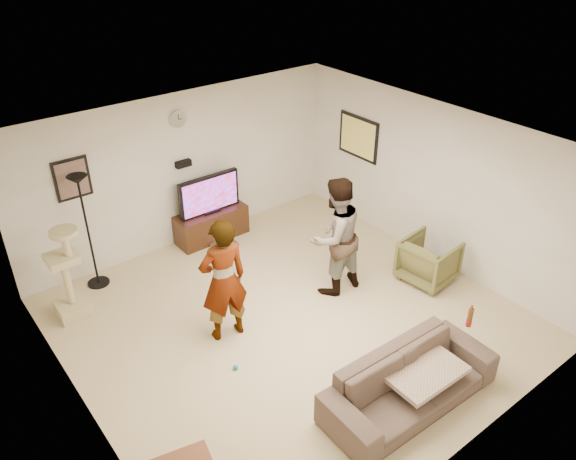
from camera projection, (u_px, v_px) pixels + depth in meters
floor at (290, 320)px, 7.70m from camera, size 5.50×5.50×0.02m
ceiling at (290, 148)px, 6.42m from camera, size 5.50×5.50×0.02m
wall_back at (182, 170)px, 8.93m from camera, size 5.50×0.04×2.50m
wall_front at (475, 365)px, 5.20m from camera, size 5.50×0.04×2.50m
wall_left at (73, 331)px, 5.60m from camera, size 0.04×5.50×2.50m
wall_right at (432, 183)px, 8.53m from camera, size 0.04×5.50×2.50m
wall_clock at (178, 119)px, 8.48m from camera, size 0.26×0.04×0.26m
wall_speaker at (183, 164)px, 8.82m from camera, size 0.25×0.10×0.10m
picture_back at (72, 179)px, 7.83m from camera, size 0.42×0.03×0.52m
picture_right at (358, 137)px, 9.47m from camera, size 0.03×0.78×0.62m
tv_stand at (212, 225)px, 9.43m from camera, size 1.22×0.45×0.51m
console_box at (225, 246)px, 9.27m from camera, size 0.40×0.30×0.07m
tv at (209, 194)px, 9.14m from camera, size 1.07×0.08×0.64m
tv_screen at (211, 195)px, 9.11m from camera, size 0.99×0.01×0.56m
floor_lamp at (88, 233)px, 7.98m from camera, size 0.32×0.32×1.76m
cat_tree at (66, 274)px, 7.46m from camera, size 0.43×0.43×1.35m
person_left at (223, 281)px, 7.02m from camera, size 0.68×0.50×1.71m
person_right at (335, 237)px, 7.88m from camera, size 0.87×0.68×1.77m
sofa at (410, 382)px, 6.28m from camera, size 2.13×0.88×0.61m
throw_blanket at (421, 369)px, 6.31m from camera, size 0.91×0.72×0.06m
beer_bottle at (470, 318)px, 6.58m from camera, size 0.06×0.06×0.25m
armchair at (429, 260)px, 8.34m from camera, size 0.82×0.80×0.68m
toy_ball at (236, 367)px, 6.87m from camera, size 0.06×0.06×0.06m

